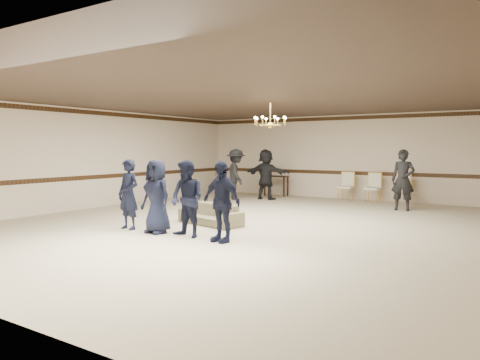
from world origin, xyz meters
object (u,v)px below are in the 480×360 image
object	(u,v)px
banquet_chair_right	(402,189)
console_table	(276,186)
adult_left	(236,174)
settee	(210,214)
adult_right	(403,180)
boy_c	(187,199)
boy_b	(156,196)
chandelier	(270,113)
boy_a	(129,194)
adult_mid	(266,174)
boy_d	(221,202)
banquet_chair_left	(346,187)
banquet_chair_mid	(373,188)

from	to	relation	value
banquet_chair_right	console_table	world-z (taller)	banquet_chair_right
adult_left	settee	bearing A→B (deg)	160.71
banquet_chair_right	adult_right	bearing A→B (deg)	-73.73
boy_c	boy_b	bearing A→B (deg)	-173.33
adult_left	chandelier	bearing A→B (deg)	178.41
boy_a	adult_mid	bearing A→B (deg)	95.26
adult_right	boy_d	bearing A→B (deg)	-109.53
settee	banquet_chair_right	world-z (taller)	banquet_chair_right
adult_right	console_table	world-z (taller)	adult_right
boy_d	settee	distance (m)	2.25
chandelier	banquet_chair_left	world-z (taller)	chandelier
chandelier	console_table	world-z (taller)	chandelier
boy_d	banquet_chair_left	size ratio (longest dim) A/B	1.60
chandelier	boy_c	distance (m)	3.78
banquet_chair_mid	console_table	size ratio (longest dim) A/B	1.06
chandelier	console_table	distance (m)	6.61
banquet_chair_right	boy_d	bearing A→B (deg)	-98.55
boy_a	console_table	world-z (taller)	boy_a
adult_mid	boy_d	bearing A→B (deg)	110.46
chandelier	boy_a	distance (m)	4.31
adult_left	boy_d	bearing A→B (deg)	165.09
boy_b	banquet_chair_left	world-z (taller)	boy_b
adult_left	banquet_chair_left	xyz separation A→B (m)	(3.62, 1.84, -0.43)
boy_c	banquet_chair_right	xyz separation A→B (m)	(2.54, 8.45, -0.32)
boy_c	console_table	bearing A→B (deg)	112.56
chandelier	banquet_chair_mid	world-z (taller)	chandelier
boy_c	adult_left	xyz separation A→B (m)	(-3.08, 6.62, 0.12)
boy_b	adult_mid	xyz separation A→B (m)	(-1.28, 7.32, 0.12)
settee	banquet_chair_left	xyz separation A→B (m)	(1.10, 6.85, 0.26)
adult_right	banquet_chair_left	world-z (taller)	adult_right
chandelier	banquet_chair_mid	distance (m)	5.92
adult_mid	banquet_chair_left	xyz separation A→B (m)	(2.72, 1.14, -0.43)
chandelier	banquet_chair_left	size ratio (longest dim) A/B	0.90
banquet_chair_mid	chandelier	bearing A→B (deg)	-99.23
adult_left	adult_mid	world-z (taller)	same
boy_a	boy_c	xyz separation A→B (m)	(1.80, 0.00, 0.00)
banquet_chair_right	console_table	distance (m)	5.01
boy_b	banquet_chair_mid	world-z (taller)	boy_b
boy_c	boy_d	world-z (taller)	same
boy_c	console_table	size ratio (longest dim) A/B	1.69
boy_b	adult_left	distance (m)	6.97
adult_mid	banquet_chair_mid	size ratio (longest dim) A/B	1.83
adult_right	banquet_chair_left	bearing A→B (deg)	143.88
adult_right	boy_a	bearing A→B (deg)	-127.57
adult_left	console_table	distance (m)	2.19
boy_c	settee	bearing A→B (deg)	116.11
boy_b	adult_left	world-z (taller)	adult_left
boy_b	adult_left	xyz separation A→B (m)	(-2.18, 6.62, 0.12)
chandelier	boy_b	xyz separation A→B (m)	(-1.19, -3.17, -2.04)
adult_mid	console_table	world-z (taller)	adult_mid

